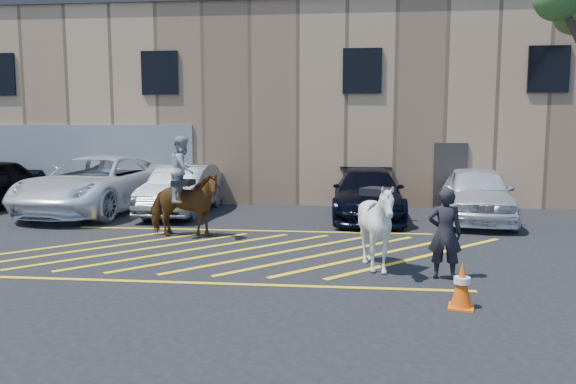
# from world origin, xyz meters

# --- Properties ---
(ground) EXTENTS (90.00, 90.00, 0.00)m
(ground) POSITION_xyz_m (0.00, 0.00, 0.00)
(ground) COLOR black
(ground) RESTS_ON ground
(car_white_pickup) EXTENTS (3.64, 6.75, 1.80)m
(car_white_pickup) POSITION_xyz_m (-5.48, 4.91, 0.90)
(car_white_pickup) COLOR white
(car_white_pickup) RESTS_ON ground
(car_silver_sedan) EXTENTS (1.70, 4.66, 1.53)m
(car_silver_sedan) POSITION_xyz_m (-2.66, 4.89, 0.76)
(car_silver_sedan) COLOR gray
(car_silver_sedan) RESTS_ON ground
(car_blue_suv) EXTENTS (2.08, 5.08, 1.47)m
(car_blue_suv) POSITION_xyz_m (3.16, 4.67, 0.74)
(car_blue_suv) COLOR black
(car_blue_suv) RESTS_ON ground
(car_white_suv) EXTENTS (2.45, 4.92, 1.61)m
(car_white_suv) POSITION_xyz_m (6.32, 4.41, 0.81)
(car_white_suv) COLOR white
(car_white_suv) RESTS_ON ground
(handler) EXTENTS (0.66, 0.47, 1.69)m
(handler) POSITION_xyz_m (4.32, -2.02, 0.84)
(handler) COLOR black
(handler) RESTS_ON ground
(warehouse) EXTENTS (32.42, 10.20, 7.30)m
(warehouse) POSITION_xyz_m (-0.01, 11.99, 3.65)
(warehouse) COLOR tan
(warehouse) RESTS_ON ground
(hatching_zone) EXTENTS (12.60, 5.12, 0.01)m
(hatching_zone) POSITION_xyz_m (-0.00, -0.30, 0.01)
(hatching_zone) COLOR yellow
(hatching_zone) RESTS_ON ground
(mounted_bay) EXTENTS (1.98, 1.00, 2.54)m
(mounted_bay) POSITION_xyz_m (-1.52, 1.19, 1.03)
(mounted_bay) COLOR #593215
(mounted_bay) RESTS_ON ground
(saddled_white) EXTENTS (2.02, 2.08, 1.74)m
(saddled_white) POSITION_xyz_m (3.12, -1.59, 0.88)
(saddled_white) COLOR silver
(saddled_white) RESTS_ON ground
(traffic_cone) EXTENTS (0.46, 0.46, 0.73)m
(traffic_cone) POSITION_xyz_m (4.31, -3.70, 0.37)
(traffic_cone) COLOR orange
(traffic_cone) RESTS_ON ground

